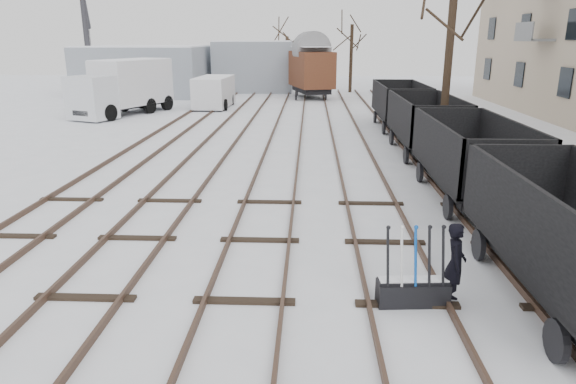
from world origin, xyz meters
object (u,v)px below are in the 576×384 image
at_px(lorry, 124,87).
at_px(box_van_wagon, 311,68).
at_px(worker, 455,264).
at_px(panel_van, 214,92).
at_px(crane, 91,67).
at_px(ground_frame, 413,290).
at_px(freight_wagon_a, 574,256).

bearing_deg(lorry, box_van_wagon, 63.11).
height_order(worker, panel_van, panel_van).
xyz_separation_m(worker, box_van_wagon, (-2.64, 33.90, 1.59)).
bearing_deg(crane, lorry, -77.47).
height_order(ground_frame, worker, worker).
distance_m(freight_wagon_a, crane, 41.09).
bearing_deg(worker, freight_wagon_a, -73.86).
bearing_deg(freight_wagon_a, crane, 124.06).
bearing_deg(box_van_wagon, lorry, -154.91).
relative_size(box_van_wagon, crane, 0.64).
bearing_deg(ground_frame, crane, 115.99).
height_order(box_van_wagon, crane, crane).
relative_size(freight_wagon_a, panel_van, 1.19).
height_order(freight_wagon_a, lorry, lorry).
bearing_deg(crane, worker, -77.64).
height_order(ground_frame, freight_wagon_a, freight_wagon_a).
height_order(freight_wagon_a, box_van_wagon, box_van_wagon).
distance_m(ground_frame, crane, 39.76).
bearing_deg(freight_wagon_a, panel_van, 112.93).
bearing_deg(box_van_wagon, ground_frame, -102.23).
height_order(lorry, crane, crane).
bearing_deg(panel_van, crane, 152.13).
bearing_deg(worker, ground_frame, 110.58).
xyz_separation_m(freight_wagon_a, lorry, (-16.63, 23.67, 0.85)).
relative_size(ground_frame, crane, 0.16).
xyz_separation_m(worker, freight_wagon_a, (2.15, 0.12, 0.14)).
relative_size(ground_frame, panel_van, 0.30).
relative_size(lorry, crane, 0.85).
xyz_separation_m(ground_frame, crane, (-20.10, 34.24, 2.14)).
distance_m(lorry, crane, 12.17).
distance_m(ground_frame, lorry, 27.59).
relative_size(freight_wagon_a, lorry, 0.74).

